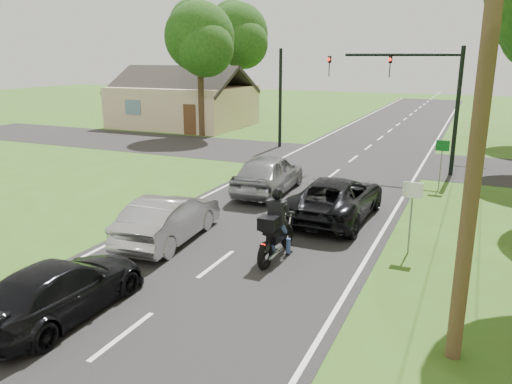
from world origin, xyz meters
TOP-DOWN VIEW (x-y plane):
  - ground at (0.00, 0.00)m, footprint 140.00×140.00m
  - road at (0.00, 10.00)m, footprint 8.00×100.00m
  - cross_road at (0.00, 16.00)m, footprint 60.00×7.00m
  - motorcycle_rider at (1.34, 1.05)m, footprint 0.68×2.39m
  - dark_suv at (1.90, 5.31)m, footprint 2.55×5.34m
  - silver_sedan at (-2.17, 1.00)m, footprint 1.89×4.48m
  - silver_suv at (-1.57, 7.50)m, footprint 2.22×4.93m
  - dark_car_behind at (-1.75, -3.83)m, footprint 1.78×4.31m
  - traffic_signal at (3.34, 14.00)m, footprint 6.38×0.44m
  - signal_pole_far at (-5.20, 18.00)m, footprint 0.20×0.20m
  - utility_pole_near at (6.20, -2.00)m, footprint 1.60×0.28m
  - utility_pole_far at (6.20, 22.00)m, footprint 1.60×0.28m
  - sign_white at (4.70, 2.98)m, footprint 0.55×0.07m
  - sign_green at (4.90, 10.98)m, footprint 0.55×0.07m
  - tree_left_near at (-11.73, 19.78)m, footprint 5.12×4.96m
  - tree_left_far at (-13.70, 29.76)m, footprint 5.76×5.58m
  - house at (-16.00, 24.00)m, footprint 10.20×8.00m

SIDE VIEW (x-z plane):
  - ground at x=0.00m, z-range 0.00..0.00m
  - cross_road at x=0.00m, z-range 0.00..0.01m
  - road at x=0.00m, z-range 0.00..0.01m
  - dark_car_behind at x=-1.75m, z-range 0.01..1.26m
  - silver_sedan at x=-2.17m, z-range 0.01..1.45m
  - dark_suv at x=1.90m, z-range 0.01..1.48m
  - motorcycle_rider at x=1.34m, z-range -0.22..1.84m
  - silver_suv at x=-1.57m, z-range 0.01..1.66m
  - sign_white at x=4.70m, z-range 0.54..2.66m
  - sign_green at x=4.90m, z-range 0.54..2.66m
  - house at x=-16.00m, z-range -0.65..4.19m
  - signal_pole_far at x=-5.20m, z-range 0.00..6.00m
  - traffic_signal at x=3.34m, z-range 1.14..7.14m
  - utility_pole_near at x=6.20m, z-range 0.08..10.08m
  - utility_pole_far at x=6.20m, z-range 0.08..10.08m
  - tree_left_near at x=-11.73m, z-range 1.92..11.14m
  - tree_left_far at x=-13.70m, z-range 2.06..12.20m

